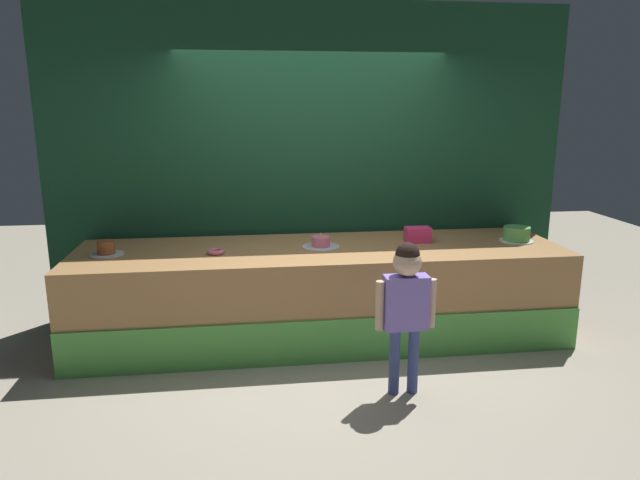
# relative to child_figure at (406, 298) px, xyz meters

# --- Properties ---
(ground_plane) EXTENTS (12.00, 12.00, 0.00)m
(ground_plane) POSITION_rel_child_figure_xyz_m (-0.45, 0.56, -0.72)
(ground_plane) COLOR #ADA38E
(stage_platform) EXTENTS (4.22, 1.16, 0.82)m
(stage_platform) POSITION_rel_child_figure_xyz_m (-0.45, 1.12, -0.32)
(stage_platform) COLOR #B27F4C
(stage_platform) RESTS_ON ground_plane
(curtain_backdrop) EXTENTS (4.93, 0.08, 2.95)m
(curtain_backdrop) POSITION_rel_child_figure_xyz_m (-0.45, 1.80, 0.75)
(curtain_backdrop) COLOR #19472D
(curtain_backdrop) RESTS_ON ground_plane
(child_figure) EXTENTS (0.43, 0.20, 1.12)m
(child_figure) POSITION_rel_child_figure_xyz_m (0.00, 0.00, 0.00)
(child_figure) COLOR #3F4C8C
(child_figure) RESTS_ON ground_plane
(pink_box) EXTENTS (0.23, 0.16, 0.13)m
(pink_box) POSITION_rel_child_figure_xyz_m (0.45, 1.22, 0.16)
(pink_box) COLOR #F73A7F
(pink_box) RESTS_ON stage_platform
(donut) EXTENTS (0.15, 0.15, 0.04)m
(donut) POSITION_rel_child_figure_xyz_m (-1.34, 1.03, 0.11)
(donut) COLOR pink
(donut) RESTS_ON stage_platform
(cake_left) EXTENTS (0.28, 0.28, 0.12)m
(cake_left) POSITION_rel_child_figure_xyz_m (-2.24, 1.11, 0.14)
(cake_left) COLOR silver
(cake_left) RESTS_ON stage_platform
(cake_center) EXTENTS (0.32, 0.32, 0.14)m
(cake_center) POSITION_rel_child_figure_xyz_m (-0.45, 1.14, 0.13)
(cake_center) COLOR silver
(cake_center) RESTS_ON stage_platform
(cake_right) EXTENTS (0.30, 0.30, 0.13)m
(cake_right) POSITION_rel_child_figure_xyz_m (1.35, 1.12, 0.16)
(cake_right) COLOR white
(cake_right) RESTS_ON stage_platform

